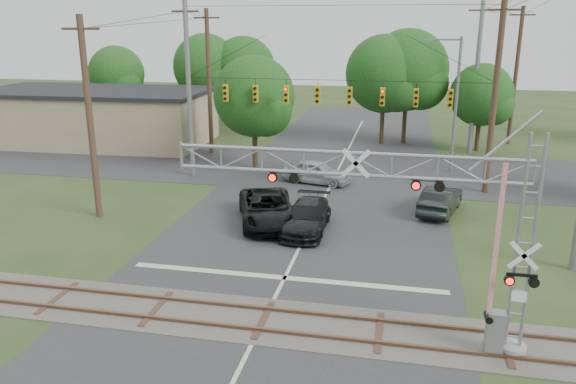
% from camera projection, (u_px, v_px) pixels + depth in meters
% --- Properties ---
extents(ground, '(160.00, 160.00, 0.00)m').
position_uv_depth(ground, '(248.00, 353.00, 17.66)').
color(ground, '#273C1B').
rests_on(ground, ground).
extents(road_main, '(14.00, 90.00, 0.02)m').
position_uv_depth(road_main, '(304.00, 239.00, 27.03)').
color(road_main, '#2C2C2E').
rests_on(road_main, ground).
extents(road_cross, '(90.00, 12.00, 0.02)m').
position_uv_depth(road_cross, '(339.00, 168.00, 40.16)').
color(road_cross, '#2C2C2E').
rests_on(road_cross, ground).
extents(railroad_track, '(90.00, 3.20, 0.17)m').
position_uv_depth(railroad_track, '(263.00, 320.00, 19.52)').
color(railroad_track, '#4D4742').
rests_on(railroad_track, ground).
extents(crossing_gantry, '(11.22, 0.90, 7.03)m').
position_uv_depth(crossing_gantry, '(414.00, 215.00, 16.99)').
color(crossing_gantry, gray).
rests_on(crossing_gantry, ground).
extents(traffic_signal_span, '(19.34, 0.36, 11.50)m').
position_uv_depth(traffic_signal_span, '(347.00, 95.00, 34.60)').
color(traffic_signal_span, slate).
rests_on(traffic_signal_span, ground).
extents(pickup_black, '(4.49, 6.44, 1.63)m').
position_uv_depth(pickup_black, '(267.00, 208.00, 28.90)').
color(pickup_black, black).
rests_on(pickup_black, ground).
extents(car_dark, '(2.04, 4.99, 1.45)m').
position_uv_depth(car_dark, '(306.00, 217.00, 27.88)').
color(car_dark, black).
rests_on(car_dark, ground).
extents(sedan_silver, '(4.71, 2.71, 1.51)m').
position_uv_depth(sedan_silver, '(316.00, 172.00, 36.32)').
color(sedan_silver, '#9B9DA3').
rests_on(sedan_silver, ground).
extents(suv_dark, '(2.70, 4.81, 1.50)m').
position_uv_depth(suv_dark, '(441.00, 199.00, 30.61)').
color(suv_dark, black).
rests_on(suv_dark, ground).
extents(commercial_building, '(19.89, 10.65, 4.58)m').
position_uv_depth(commercial_building, '(96.00, 116.00, 48.57)').
color(commercial_building, gray).
rests_on(commercial_building, ground).
extents(streetlight, '(2.44, 0.25, 9.16)m').
position_uv_depth(streetlight, '(454.00, 98.00, 37.93)').
color(streetlight, slate).
rests_on(streetlight, ground).
extents(utility_poles, '(26.70, 27.22, 12.73)m').
position_uv_depth(utility_poles, '(385.00, 89.00, 36.67)').
color(utility_poles, '#463020').
rests_on(utility_poles, ground).
extents(treeline, '(56.12, 26.50, 9.65)m').
position_uv_depth(treeline, '(351.00, 77.00, 48.33)').
color(treeline, '#3B2C1B').
rests_on(treeline, ground).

